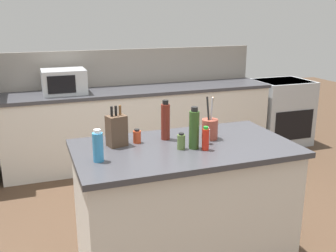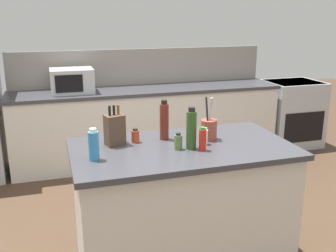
# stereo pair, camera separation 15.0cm
# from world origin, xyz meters

# --- Properties ---
(back_counter_run) EXTENTS (3.37, 0.66, 0.94)m
(back_counter_run) POSITION_xyz_m (0.30, 2.20, 0.47)
(back_counter_run) COLOR beige
(back_counter_run) RESTS_ON ground_plane
(wall_backsplash) EXTENTS (3.33, 0.03, 0.46)m
(wall_backsplash) POSITION_xyz_m (0.30, 2.52, 1.17)
(wall_backsplash) COLOR gray
(wall_backsplash) RESTS_ON back_counter_run
(kitchen_island) EXTENTS (1.56, 0.87, 0.94)m
(kitchen_island) POSITION_xyz_m (0.00, 0.00, 0.47)
(kitchen_island) COLOR beige
(kitchen_island) RESTS_ON ground_plane
(range_oven) EXTENTS (0.76, 0.65, 0.92)m
(range_oven) POSITION_xyz_m (2.41, 2.20, 0.47)
(range_oven) COLOR #ADB2B7
(range_oven) RESTS_ON ground_plane
(microwave) EXTENTS (0.49, 0.39, 0.28)m
(microwave) POSITION_xyz_m (-0.61, 2.20, 1.08)
(microwave) COLOR #ADB2B7
(microwave) RESTS_ON back_counter_run
(knife_block) EXTENTS (0.15, 0.13, 0.29)m
(knife_block) POSITION_xyz_m (-0.45, 0.16, 1.05)
(knife_block) COLOR #4C3828
(knife_block) RESTS_ON kitchen_island
(utensil_crock) EXTENTS (0.12, 0.12, 0.32)m
(utensil_crock) POSITION_xyz_m (0.24, 0.08, 1.02)
(utensil_crock) COLOR brown
(utensil_crock) RESTS_ON kitchen_island
(olive_oil_bottle) EXTENTS (0.07, 0.07, 0.30)m
(olive_oil_bottle) POSITION_xyz_m (0.04, -0.07, 1.08)
(olive_oil_bottle) COLOR #2D4C1E
(olive_oil_bottle) RESTS_ON kitchen_island
(spice_jar_oregano) EXTENTS (0.06, 0.06, 0.12)m
(spice_jar_oregano) POSITION_xyz_m (-0.05, -0.06, 0.99)
(spice_jar_oregano) COLOR #567038
(spice_jar_oregano) RESTS_ON kitchen_island
(dish_soap_bottle) EXTENTS (0.07, 0.07, 0.21)m
(dish_soap_bottle) POSITION_xyz_m (-0.63, -0.10, 1.04)
(dish_soap_bottle) COLOR #3384BC
(dish_soap_bottle) RESTS_ON kitchen_island
(salt_shaker) EXTENTS (0.05, 0.05, 0.12)m
(salt_shaker) POSITION_xyz_m (0.16, -0.01, 1.00)
(salt_shaker) COLOR silver
(salt_shaker) RESTS_ON kitchen_island
(vinegar_bottle) EXTENTS (0.07, 0.07, 0.30)m
(vinegar_bottle) POSITION_xyz_m (-0.08, 0.19, 1.08)
(vinegar_bottle) COLOR maroon
(vinegar_bottle) RESTS_ON kitchen_island
(hot_sauce_bottle) EXTENTS (0.05, 0.05, 0.17)m
(hot_sauce_bottle) POSITION_xyz_m (0.10, -0.13, 1.02)
(hot_sauce_bottle) COLOR red
(hot_sauce_bottle) RESTS_ON kitchen_island
(spice_jar_paprika) EXTENTS (0.06, 0.06, 0.10)m
(spice_jar_paprika) POSITION_xyz_m (-0.30, 0.18, 0.99)
(spice_jar_paprika) COLOR #B73D1E
(spice_jar_paprika) RESTS_ON kitchen_island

